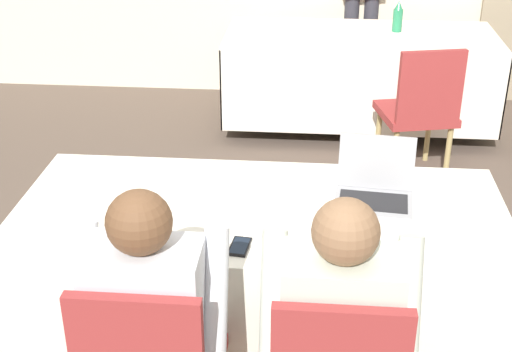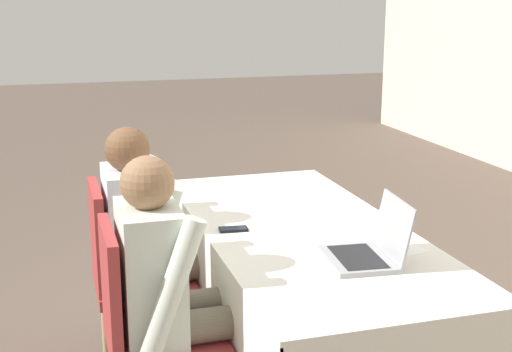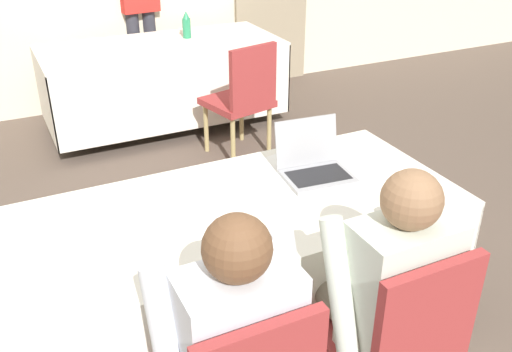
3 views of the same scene
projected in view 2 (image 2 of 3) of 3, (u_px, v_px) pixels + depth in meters
conference_table_near at (302, 263)px, 3.17m from camera, size 1.97×0.87×0.72m
laptop at (368, 250)px, 2.73m from camera, size 0.34×0.31×0.24m
cell_phone at (233, 229)px, 3.10m from camera, size 0.08×0.13×0.01m
paper_beside_laptop at (384, 249)px, 2.86m from camera, size 0.26×0.33×0.00m
paper_centre_table at (389, 299)px, 2.39m from camera, size 0.25×0.32×0.00m
chair_near_left at (127, 270)px, 3.26m from camera, size 0.44×0.44×0.90m
chair_near_right at (146, 327)px, 2.70m from camera, size 0.44×0.44×0.90m
person_checkered_shirt at (148, 235)px, 3.25m from camera, size 0.50×0.52×1.16m
person_white_shirt at (171, 285)px, 2.69m from camera, size 0.50×0.52×1.16m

